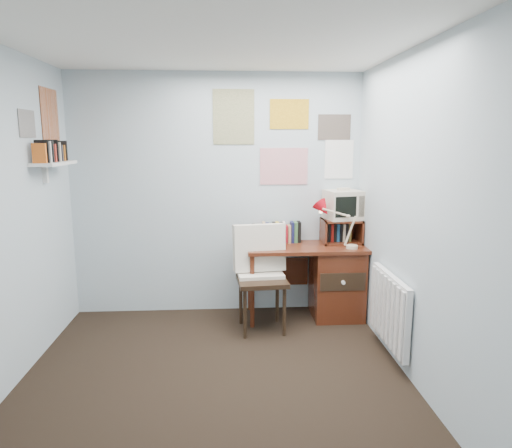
# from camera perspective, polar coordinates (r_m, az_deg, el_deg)

# --- Properties ---
(ground) EXTENTS (3.50, 3.50, 0.00)m
(ground) POSITION_cam_1_polar(r_m,az_deg,el_deg) (3.52, -5.21, -20.77)
(ground) COLOR black
(ground) RESTS_ON ground
(back_wall) EXTENTS (3.00, 0.02, 2.50)m
(back_wall) POSITION_cam_1_polar(r_m,az_deg,el_deg) (4.79, -4.89, 3.59)
(back_wall) COLOR #AFBFC8
(back_wall) RESTS_ON ground
(right_wall) EXTENTS (0.02, 3.50, 2.50)m
(right_wall) POSITION_cam_1_polar(r_m,az_deg,el_deg) (3.36, 20.89, -0.03)
(right_wall) COLOR #AFBFC8
(right_wall) RESTS_ON ground
(ceiling) EXTENTS (3.00, 3.50, 0.02)m
(ceiling) POSITION_cam_1_polar(r_m,az_deg,el_deg) (3.08, -6.05, 23.12)
(ceiling) COLOR white
(ceiling) RESTS_ON back_wall
(desk) EXTENTS (1.20, 0.55, 0.76)m
(desk) POSITION_cam_1_polar(r_m,az_deg,el_deg) (4.82, 9.35, -6.75)
(desk) COLOR #5B2614
(desk) RESTS_ON ground
(desk_chair) EXTENTS (0.54, 0.52, 0.98)m
(desk_chair) POSITION_cam_1_polar(r_m,az_deg,el_deg) (4.40, 0.74, -7.12)
(desk_chair) COLOR black
(desk_chair) RESTS_ON ground
(desk_lamp) EXTENTS (0.36, 0.33, 0.42)m
(desk_lamp) POSITION_cam_1_polar(r_m,az_deg,el_deg) (4.59, 11.99, -0.42)
(desk_lamp) COLOR red
(desk_lamp) RESTS_ON desk
(tv_riser) EXTENTS (0.40, 0.30, 0.25)m
(tv_riser) POSITION_cam_1_polar(r_m,az_deg,el_deg) (4.84, 10.60, -0.87)
(tv_riser) COLOR #5B2614
(tv_riser) RESTS_ON desk
(crt_tv) EXTENTS (0.40, 0.38, 0.33)m
(crt_tv) POSITION_cam_1_polar(r_m,az_deg,el_deg) (4.81, 10.81, 2.54)
(crt_tv) COLOR beige
(crt_tv) RESTS_ON tv_riser
(book_row) EXTENTS (0.60, 0.14, 0.22)m
(book_row) POSITION_cam_1_polar(r_m,az_deg,el_deg) (4.79, 3.07, -0.99)
(book_row) COLOR #5B2614
(book_row) RESTS_ON desk
(radiator) EXTENTS (0.09, 0.80, 0.60)m
(radiator) POSITION_cam_1_polar(r_m,az_deg,el_deg) (4.05, 16.36, -10.20)
(radiator) COLOR white
(radiator) RESTS_ON right_wall
(wall_shelf) EXTENTS (0.20, 0.62, 0.24)m
(wall_shelf) POSITION_cam_1_polar(r_m,az_deg,el_deg) (4.38, -23.94, 6.94)
(wall_shelf) COLOR white
(wall_shelf) RESTS_ON left_wall
(posters_back) EXTENTS (1.20, 0.01, 0.90)m
(posters_back) POSITION_cam_1_polar(r_m,az_deg,el_deg) (4.79, 3.55, 10.80)
(posters_back) COLOR white
(posters_back) RESTS_ON back_wall
(posters_left) EXTENTS (0.01, 0.70, 0.60)m
(posters_left) POSITION_cam_1_polar(r_m,az_deg,el_deg) (4.41, -25.48, 11.80)
(posters_left) COLOR white
(posters_left) RESTS_ON left_wall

